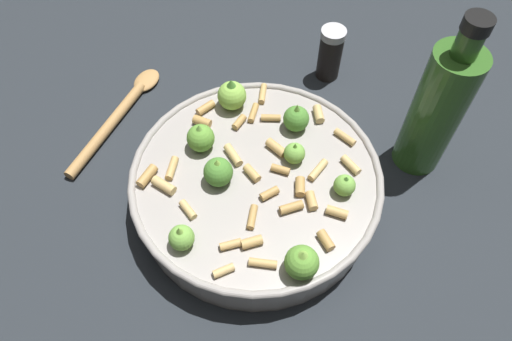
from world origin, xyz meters
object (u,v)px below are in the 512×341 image
(olive_oil_bottle, at_px, (437,109))
(cooking_pan, at_px, (256,184))
(pepper_shaker, at_px, (330,53))
(wooden_spoon, at_px, (121,112))

(olive_oil_bottle, bearing_deg, cooking_pan, -172.90)
(cooking_pan, relative_size, pepper_shaker, 3.57)
(wooden_spoon, bearing_deg, pepper_shaker, 5.47)
(pepper_shaker, relative_size, wooden_spoon, 0.44)
(pepper_shaker, distance_m, wooden_spoon, 0.34)
(olive_oil_bottle, xyz_separation_m, wooden_spoon, (-0.42, 0.15, -0.10))
(olive_oil_bottle, bearing_deg, wooden_spoon, 159.93)
(cooking_pan, height_order, wooden_spoon, cooking_pan)
(cooking_pan, bearing_deg, pepper_shaker, 54.06)
(pepper_shaker, height_order, wooden_spoon, pepper_shaker)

